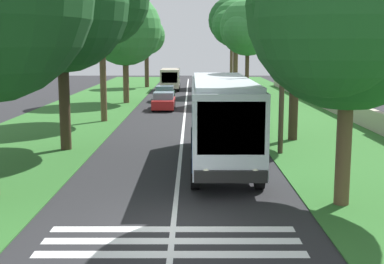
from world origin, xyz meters
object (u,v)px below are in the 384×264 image
at_px(roadside_tree_right_0, 294,10).
at_px(roadside_tree_right_3, 234,26).
at_px(roadside_tree_right_2, 246,29).
at_px(roadside_tree_right_4, 344,11).
at_px(trailing_minibus_0, 170,77).
at_px(roadside_tree_left_0, 99,0).
at_px(roadside_tree_right_1, 231,22).
at_px(roadside_tree_left_1, 57,8).
at_px(trailing_car_1, 165,94).
at_px(roadside_tree_left_3, 145,37).
at_px(utility_pole, 283,63).
at_px(roadside_tree_left_4, 124,31).
at_px(trailing_car_0, 164,101).
at_px(coach_bus, 221,116).

height_order(roadside_tree_right_0, roadside_tree_right_3, roadside_tree_right_3).
distance_m(roadside_tree_right_2, roadside_tree_right_4, 31.43).
bearing_deg(trailing_minibus_0, roadside_tree_right_4, -171.08).
relative_size(roadside_tree_left_0, roadside_tree_right_3, 1.15).
height_order(roadside_tree_right_1, roadside_tree_right_3, roadside_tree_right_1).
distance_m(roadside_tree_left_0, roadside_tree_left_1, 10.14).
bearing_deg(trailing_car_1, roadside_tree_right_1, -22.23).
relative_size(trailing_car_1, roadside_tree_right_1, 0.38).
xyz_separation_m(roadside_tree_left_3, roadside_tree_right_0, (-37.93, -11.24, 0.72)).
distance_m(trailing_minibus_0, roadside_tree_right_4, 46.03).
distance_m(roadside_tree_left_3, utility_pole, 42.98).
xyz_separation_m(roadside_tree_left_4, roadside_tree_right_0, (-19.21, -11.50, 0.51)).
height_order(roadside_tree_left_4, roadside_tree_right_4, roadside_tree_left_4).
bearing_deg(roadside_tree_left_0, trailing_car_0, -29.12).
relative_size(trailing_car_1, roadside_tree_left_4, 0.44).
relative_size(coach_bus, roadside_tree_left_4, 1.13).
bearing_deg(roadside_tree_left_0, coach_bus, -150.96).
xyz_separation_m(roadside_tree_left_1, roadside_tree_right_1, (42.45, -11.41, 1.41)).
distance_m(trailing_car_1, roadside_tree_right_2, 9.72).
height_order(roadside_tree_right_2, utility_pole, roadside_tree_right_2).
bearing_deg(roadside_tree_right_3, roadside_tree_left_1, 160.56).
relative_size(trailing_minibus_0, roadside_tree_right_3, 0.60).
distance_m(roadside_tree_right_1, roadside_tree_right_3, 11.44).
relative_size(roadside_tree_right_1, roadside_tree_right_2, 1.23).
bearing_deg(roadside_tree_left_1, trailing_car_0, -13.72).
relative_size(coach_bus, roadside_tree_right_0, 1.17).
relative_size(trailing_car_1, roadside_tree_right_4, 0.46).
distance_m(roadside_tree_right_1, roadside_tree_right_2, 20.38).
height_order(roadside_tree_right_3, roadside_tree_right_4, roadside_tree_right_3).
distance_m(coach_bus, roadside_tree_right_2, 26.08).
relative_size(roadside_tree_right_1, utility_pole, 1.37).
relative_size(roadside_tree_left_1, roadside_tree_right_2, 1.11).
height_order(coach_bus, roadside_tree_right_0, roadside_tree_right_0).
relative_size(trailing_minibus_0, roadside_tree_right_2, 0.65).
bearing_deg(roadside_tree_right_4, roadside_tree_right_3, 0.12).
xyz_separation_m(coach_bus, roadside_tree_left_1, (3.30, 7.70, 4.72)).
xyz_separation_m(roadside_tree_right_2, utility_pole, (-23.14, 0.68, -2.29)).
xyz_separation_m(trailing_car_0, roadside_tree_right_1, (25.45, -7.27, 7.61)).
distance_m(roadside_tree_right_2, roadside_tree_right_3, 8.95).
distance_m(trailing_car_0, trailing_minibus_0, 18.99).
bearing_deg(trailing_car_0, roadside_tree_right_0, -151.51).
relative_size(trailing_car_0, roadside_tree_left_0, 0.37).
height_order(roadside_tree_left_3, roadside_tree_right_3, roadside_tree_right_3).
height_order(coach_bus, roadside_tree_left_1, roadside_tree_left_1).
height_order(roadside_tree_left_3, roadside_tree_right_2, roadside_tree_right_2).
xyz_separation_m(roadside_tree_left_0, roadside_tree_left_1, (-10.06, 0.28, -1.25)).
xyz_separation_m(trailing_minibus_0, roadside_tree_left_1, (-35.96, 3.94, 5.32)).
xyz_separation_m(roadside_tree_left_0, roadside_tree_right_2, (12.08, -11.05, -1.50)).
relative_size(roadside_tree_left_0, roadside_tree_right_4, 1.22).
relative_size(coach_bus, roadside_tree_left_3, 1.28).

